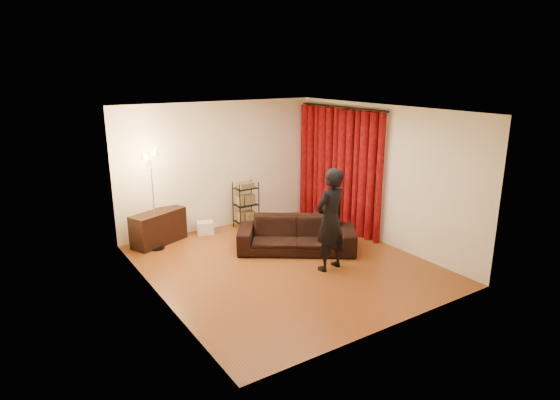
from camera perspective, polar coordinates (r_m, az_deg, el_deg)
floor at (r=8.36m, az=0.55°, el=-7.85°), size 5.00×5.00×0.00m
ceiling at (r=7.69m, az=0.61°, el=10.92°), size 5.00×5.00×0.00m
wall_back at (r=10.04m, az=-7.37°, el=4.16°), size 5.00×0.00×5.00m
wall_front at (r=6.09m, az=13.76°, el=-3.89°), size 5.00×0.00×5.00m
wall_left at (r=6.97m, az=-15.01°, el=-1.45°), size 0.00×5.00×5.00m
wall_right at (r=9.32m, az=12.19°, el=3.02°), size 0.00×5.00×5.00m
curtain_rod at (r=9.89m, az=7.51°, el=11.18°), size 0.04×2.65×0.04m
curtain at (r=10.06m, az=7.16°, el=3.75°), size 0.22×2.65×2.55m
sofa at (r=8.85m, az=2.03°, el=-4.25°), size 2.29×1.95×0.64m
person at (r=7.92m, az=6.15°, el=-2.41°), size 0.71×0.53×1.78m
media_cabinet at (r=9.52m, az=-14.58°, el=-3.27°), size 1.19×0.82×0.65m
storage_boxes at (r=9.91m, az=-9.06°, el=-3.35°), size 0.39×0.35×0.27m
wire_shelf at (r=10.13m, az=-4.18°, el=-0.57°), size 0.52×0.42×1.01m
floor_lamp at (r=9.06m, az=-15.17°, el=-0.09°), size 0.45×0.45×1.92m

